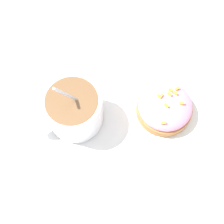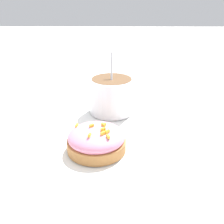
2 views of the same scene
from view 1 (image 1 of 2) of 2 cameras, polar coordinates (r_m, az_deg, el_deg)
ground_plane at (r=0.51m, az=1.44°, el=-0.54°), size 3.00×3.00×0.00m
paper_napkin at (r=0.51m, az=1.44°, el=-0.47°), size 0.34×0.33×0.00m
coffee_cup at (r=0.48m, az=-7.14°, el=0.53°), size 0.11×0.09×0.12m
frosted_pastry at (r=0.50m, az=9.61°, el=0.92°), size 0.09×0.09×0.04m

